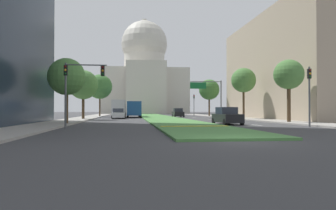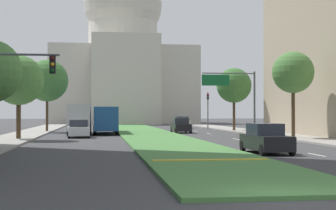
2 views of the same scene
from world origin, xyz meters
name	(u,v)px [view 1 (image 1 of 2)]	position (x,y,z in m)	size (l,w,h in m)	color
ground_plane	(155,117)	(0.00, 49.96, 0.00)	(260.00, 260.00, 0.00)	#3D3D3F
grass_median	(157,117)	(0.00, 44.96, 0.07)	(6.15, 89.92, 0.14)	#4C8442
median_curb_nose	(195,126)	(0.00, 10.60, 0.16)	(5.54, 0.50, 0.04)	gold
lane_dashes_right	(196,118)	(6.90, 42.60, 0.00)	(0.16, 56.08, 0.01)	silver
sidewalk_left	(85,118)	(-12.73, 39.96, 0.07)	(4.00, 89.92, 0.15)	#9E9991
sidewalk_right	(231,117)	(12.73, 39.96, 0.07)	(4.00, 89.92, 0.15)	#9E9991
midrise_block_right	(300,68)	(21.87, 32.80, 8.14)	(14.29, 31.43, 16.28)	tan
capitol_building	(144,76)	(0.00, 99.24, 13.73)	(29.76, 25.78, 34.62)	beige
traffic_light_near_left	(77,81)	(-9.38, 11.25, 3.80)	(3.34, 0.35, 5.20)	#515456
traffic_light_near_right	(309,88)	(10.23, 11.11, 3.31)	(0.28, 0.35, 5.20)	#515456
traffic_light_far_right	(194,102)	(10.23, 60.06, 3.31)	(0.28, 0.35, 5.20)	#515456
overhead_guide_sign	(209,91)	(8.37, 38.08, 4.65)	(5.54, 0.20, 6.50)	#515456
street_tree_left_near	(67,77)	(-11.38, 17.47, 4.71)	(3.64, 3.64, 6.55)	#4C3823
street_tree_right_near	(289,75)	(12.17, 18.26, 5.30)	(3.28, 3.28, 7.00)	#4C3823
street_tree_left_mid	(83,85)	(-11.96, 32.39, 5.09)	(4.27, 4.27, 7.25)	#4C3823
street_tree_right_mid	(244,80)	(11.65, 30.60, 5.84)	(3.66, 3.66, 7.71)	#4C3823
street_tree_left_far	(100,87)	(-11.30, 50.48, 6.14)	(5.01, 5.01, 8.66)	#4C3823
street_tree_right_far	(209,90)	(11.43, 50.08, 5.68)	(4.33, 4.33, 7.87)	#4C3823
sedan_lead_stopped	(227,116)	(4.45, 16.12, 0.81)	(1.97, 4.70, 1.74)	black
sedan_midblock	(118,114)	(-7.11, 36.74, 0.79)	(2.26, 4.54, 1.68)	silver
sedan_distant	(178,113)	(4.18, 46.36, 0.82)	(1.92, 4.22, 1.75)	black
sedan_far_horizon	(179,112)	(6.88, 62.77, 0.83)	(1.95, 4.50, 1.78)	silver
box_truck_delivery	(119,109)	(-7.20, 42.65, 1.68)	(2.40, 6.40, 3.20)	navy
city_bus	(134,108)	(-4.45, 45.43, 1.77)	(2.62, 11.00, 2.95)	#1E4C8C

